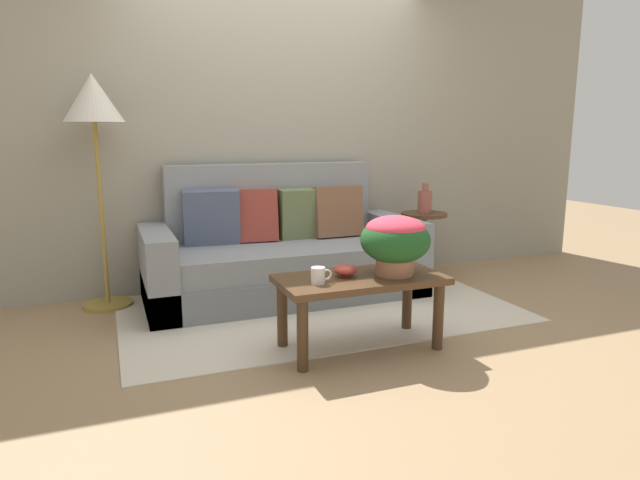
{
  "coord_description": "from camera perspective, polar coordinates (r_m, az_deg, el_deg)",
  "views": [
    {
      "loc": [
        -1.41,
        -3.41,
        1.27
      ],
      "look_at": [
        -0.06,
        0.01,
        0.56
      ],
      "focal_mm": 30.88,
      "sensor_mm": 36.0,
      "label": 1
    }
  ],
  "objects": [
    {
      "name": "potted_plant",
      "position": [
        3.27,
        7.81,
        0.08
      ],
      "size": [
        0.41,
        0.41,
        0.35
      ],
      "color": "#A36B4C",
      "rests_on": "coffee_table"
    },
    {
      "name": "coffee_table",
      "position": [
        3.28,
        4.2,
        -5.06
      ],
      "size": [
        0.98,
        0.49,
        0.45
      ],
      "color": "#442D1B",
      "rests_on": "ground"
    },
    {
      "name": "ground_plane",
      "position": [
        3.91,
        0.94,
        -8.08
      ],
      "size": [
        14.0,
        14.0,
        0.0
      ],
      "primitive_type": "plane",
      "color": "#997A56"
    },
    {
      "name": "area_rug",
      "position": [
        4.08,
        -0.13,
        -7.16
      ],
      "size": [
        2.79,
        1.67,
        0.01
      ],
      "primitive_type": "cube",
      "color": "beige",
      "rests_on": "ground"
    },
    {
      "name": "side_table",
      "position": [
        4.97,
        10.67,
        0.7
      ],
      "size": [
        0.4,
        0.4,
        0.59
      ],
      "color": "#4C331E",
      "rests_on": "ground"
    },
    {
      "name": "table_vase",
      "position": [
        4.93,
        10.81,
        4.01
      ],
      "size": [
        0.12,
        0.12,
        0.26
      ],
      "color": "#934C42",
      "rests_on": "side_table"
    },
    {
      "name": "snack_bowl",
      "position": [
        3.24,
        2.65,
        -3.13
      ],
      "size": [
        0.14,
        0.14,
        0.07
      ],
      "color": "#B2382D",
      "rests_on": "coffee_table"
    },
    {
      "name": "coffee_mug",
      "position": [
        3.08,
        -0.13,
        -3.69
      ],
      "size": [
        0.12,
        0.08,
        0.09
      ],
      "color": "white",
      "rests_on": "coffee_table"
    },
    {
      "name": "wall_back",
      "position": [
        4.78,
        -4.38,
        13.35
      ],
      "size": [
        6.4,
        0.12,
        2.95
      ],
      "primitive_type": "cube",
      "color": "gray",
      "rests_on": "ground"
    },
    {
      "name": "couch",
      "position": [
        4.39,
        -3.93,
        -1.55
      ],
      "size": [
        2.14,
        0.9,
        1.03
      ],
      "color": "slate",
      "rests_on": "ground"
    },
    {
      "name": "floor_lamp",
      "position": [
        4.26,
        -22.38,
        12.06
      ],
      "size": [
        0.42,
        0.42,
        1.69
      ],
      "color": "olive",
      "rests_on": "ground"
    }
  ]
}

